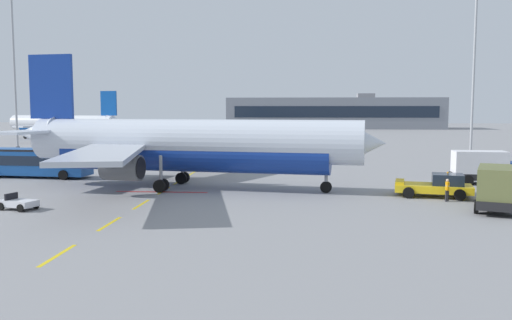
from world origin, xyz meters
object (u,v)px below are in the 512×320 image
at_px(pushback_tug, 436,186).
at_px(apron_light_mast_far, 475,42).
at_px(fuel_service_truck, 488,167).
at_px(ground_crew_worker, 447,188).
at_px(apron_light_mast_near, 13,42).
at_px(airliner_foreground, 187,144).
at_px(apron_shuttle_bus, 33,161).
at_px(catering_truck, 497,187).
at_px(airliner_mid_left, 64,124).

bearing_deg(pushback_tug, apron_light_mast_far, 68.82).
height_order(pushback_tug, fuel_service_truck, fuel_service_truck).
height_order(ground_crew_worker, apron_light_mast_near, apron_light_mast_near).
bearing_deg(apron_light_mast_far, apron_light_mast_near, 174.20).
xyz_separation_m(ground_crew_worker, apron_light_mast_near, (-60.31, 46.77, 17.41)).
bearing_deg(airliner_foreground, apron_shuttle_bus, 160.94).
relative_size(catering_truck, ground_crew_worker, 4.22).
relative_size(airliner_mid_left, ground_crew_worker, 17.72).
bearing_deg(airliner_mid_left, fuel_service_truck, -42.69).
bearing_deg(apron_light_mast_far, pushback_tug, -111.18).
height_order(airliner_foreground, apron_shuttle_bus, airliner_foreground).
distance_m(ground_crew_worker, apron_light_mast_near, 78.28).
relative_size(apron_shuttle_bus, catering_truck, 1.65).
relative_size(airliner_foreground, catering_truck, 4.70).
xyz_separation_m(apron_shuttle_bus, apron_light_mast_far, (53.06, 28.02, 15.01)).
height_order(catering_truck, ground_crew_worker, catering_truck).
height_order(fuel_service_truck, apron_light_mast_near, apron_light_mast_near).
distance_m(pushback_tug, fuel_service_truck, 10.35).
bearing_deg(airliner_mid_left, catering_truck, -49.51).
relative_size(apron_shuttle_bus, ground_crew_worker, 6.96).
relative_size(pushback_tug, catering_truck, 0.87).
xyz_separation_m(apron_light_mast_near, apron_light_mast_far, (74.39, -7.56, -1.66)).
relative_size(apron_shuttle_bus, fuel_service_truck, 1.71).
xyz_separation_m(airliner_foreground, pushback_tug, (21.21, -3.00, -3.05)).
relative_size(airliner_mid_left, fuel_service_truck, 4.35).
bearing_deg(pushback_tug, ground_crew_worker, -82.60).
bearing_deg(apron_shuttle_bus, catering_truck, -19.17).
bearing_deg(airliner_foreground, apron_light_mast_far, 43.76).
bearing_deg(apron_shuttle_bus, ground_crew_worker, -16.02).
distance_m(airliner_foreground, apron_shuttle_bus, 18.64).
relative_size(pushback_tug, apron_light_mast_near, 0.21).
bearing_deg(airliner_mid_left, pushback_tug, -48.71).
bearing_deg(apron_light_mast_far, airliner_foreground, -136.24).
bearing_deg(airliner_foreground, pushback_tug, -8.05).
distance_m(airliner_foreground, ground_crew_worker, 22.29).
bearing_deg(apron_light_mast_near, ground_crew_worker, -37.80).
bearing_deg(fuel_service_truck, pushback_tug, -130.59).
xyz_separation_m(airliner_mid_left, apron_shuttle_bus, (26.20, -64.85, -1.81)).
xyz_separation_m(pushback_tug, catering_truck, (2.79, -5.38, 0.74)).
xyz_separation_m(apron_shuttle_bus, fuel_service_truck, (45.42, -1.21, -0.10)).
xyz_separation_m(pushback_tug, apron_light_mast_near, (-60.03, 44.62, 17.51)).
distance_m(airliner_mid_left, fuel_service_truck, 97.45).
bearing_deg(apron_light_mast_near, fuel_service_truck, -28.86).
relative_size(airliner_mid_left, apron_shuttle_bus, 2.55).
xyz_separation_m(airliner_foreground, apron_light_mast_far, (35.57, 34.07, 12.81)).
bearing_deg(airliner_foreground, airliner_mid_left, 121.64).
xyz_separation_m(fuel_service_truck, apron_light_mast_far, (7.64, 29.23, 15.11)).
bearing_deg(ground_crew_worker, pushback_tug, 97.40).
xyz_separation_m(catering_truck, apron_light_mast_far, (11.57, 42.44, 15.11)).
xyz_separation_m(pushback_tug, fuel_service_truck, (6.72, 7.84, 0.74)).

